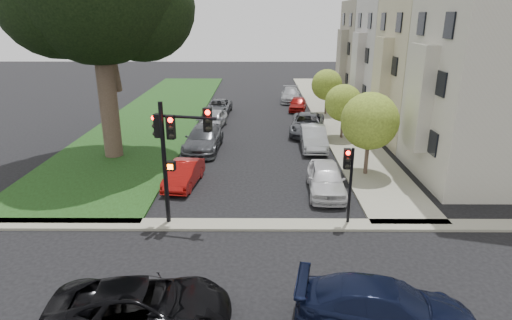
{
  "coord_description": "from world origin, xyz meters",
  "views": [
    {
      "loc": [
        0.12,
        -14.58,
        8.68
      ],
      "look_at": [
        0.0,
        5.0,
        2.0
      ],
      "focal_mm": 30.0,
      "sensor_mm": 36.0,
      "label": 1
    }
  ],
  "objects_px": {
    "small_tree_c": "(327,85)",
    "small_tree_b": "(343,103)",
    "car_cross_far": "(386,308)",
    "car_parked_5": "(184,174)",
    "car_parked_2": "(307,124)",
    "car_parked_8": "(219,107)",
    "car_parked_1": "(313,138)",
    "car_parked_3": "(298,104)",
    "traffic_signal_main": "(173,142)",
    "car_cross_near": "(141,307)",
    "car_parked_4": "(291,95)",
    "traffic_signal_secondary": "(349,172)",
    "car_parked_6": "(204,139)",
    "small_tree_a": "(370,121)",
    "car_parked_7": "(214,119)",
    "car_parked_0": "(326,179)"
  },
  "relations": [
    {
      "from": "car_parked_8",
      "to": "car_parked_0",
      "type": "bearing_deg",
      "value": -65.78
    },
    {
      "from": "small_tree_c",
      "to": "small_tree_b",
      "type": "bearing_deg",
      "value": -90.0
    },
    {
      "from": "car_parked_1",
      "to": "car_parked_8",
      "type": "height_order",
      "value": "car_parked_1"
    },
    {
      "from": "car_parked_1",
      "to": "car_parked_3",
      "type": "xyz_separation_m",
      "value": [
        -0.01,
        12.16,
        -0.11
      ]
    },
    {
      "from": "small_tree_a",
      "to": "car_parked_5",
      "type": "distance_m",
      "value": 10.48
    },
    {
      "from": "car_parked_8",
      "to": "traffic_signal_main",
      "type": "bearing_deg",
      "value": -86.42
    },
    {
      "from": "small_tree_c",
      "to": "car_parked_0",
      "type": "height_order",
      "value": "small_tree_c"
    },
    {
      "from": "car_parked_5",
      "to": "car_parked_7",
      "type": "relative_size",
      "value": 0.94
    },
    {
      "from": "car_cross_near",
      "to": "car_parked_2",
      "type": "bearing_deg",
      "value": -23.33
    },
    {
      "from": "traffic_signal_main",
      "to": "traffic_signal_secondary",
      "type": "xyz_separation_m",
      "value": [
        7.27,
        -0.04,
        -1.29
      ]
    },
    {
      "from": "small_tree_a",
      "to": "small_tree_c",
      "type": "relative_size",
      "value": 1.15
    },
    {
      "from": "small_tree_a",
      "to": "car_parked_3",
      "type": "xyz_separation_m",
      "value": [
        -2.37,
        17.23,
        -2.51
      ]
    },
    {
      "from": "car_cross_far",
      "to": "car_parked_1",
      "type": "bearing_deg",
      "value": 10.79
    },
    {
      "from": "small_tree_b",
      "to": "small_tree_c",
      "type": "distance_m",
      "value": 7.91
    },
    {
      "from": "car_parked_6",
      "to": "car_cross_near",
      "type": "bearing_deg",
      "value": -86.26
    },
    {
      "from": "small_tree_a",
      "to": "car_parked_4",
      "type": "relative_size",
      "value": 0.99
    },
    {
      "from": "small_tree_b",
      "to": "car_cross_far",
      "type": "relative_size",
      "value": 0.78
    },
    {
      "from": "small_tree_c",
      "to": "traffic_signal_secondary",
      "type": "bearing_deg",
      "value": -96.15
    },
    {
      "from": "traffic_signal_secondary",
      "to": "car_parked_6",
      "type": "bearing_deg",
      "value": 124.78
    },
    {
      "from": "small_tree_b",
      "to": "small_tree_c",
      "type": "height_order",
      "value": "small_tree_c"
    },
    {
      "from": "car_cross_near",
      "to": "car_parked_2",
      "type": "height_order",
      "value": "car_parked_2"
    },
    {
      "from": "car_parked_0",
      "to": "car_parked_7",
      "type": "xyz_separation_m",
      "value": [
        -7.04,
        13.29,
        -0.06
      ]
    },
    {
      "from": "traffic_signal_main",
      "to": "car_parked_3",
      "type": "height_order",
      "value": "traffic_signal_main"
    },
    {
      "from": "car_cross_near",
      "to": "car_parked_6",
      "type": "xyz_separation_m",
      "value": [
        -0.32,
        17.3,
        0.08
      ]
    },
    {
      "from": "car_parked_1",
      "to": "car_parked_5",
      "type": "relative_size",
      "value": 1.18
    },
    {
      "from": "small_tree_b",
      "to": "car_parked_1",
      "type": "distance_m",
      "value": 3.87
    },
    {
      "from": "car_cross_near",
      "to": "car_parked_8",
      "type": "height_order",
      "value": "car_cross_near"
    },
    {
      "from": "traffic_signal_main",
      "to": "traffic_signal_secondary",
      "type": "height_order",
      "value": "traffic_signal_main"
    },
    {
      "from": "small_tree_c",
      "to": "small_tree_a",
      "type": "bearing_deg",
      "value": -90.0
    },
    {
      "from": "small_tree_c",
      "to": "car_parked_4",
      "type": "xyz_separation_m",
      "value": [
        -2.73,
        6.31,
        -2.04
      ]
    },
    {
      "from": "car_cross_far",
      "to": "car_parked_5",
      "type": "height_order",
      "value": "car_cross_far"
    },
    {
      "from": "car_parked_3",
      "to": "car_parked_4",
      "type": "height_order",
      "value": "car_parked_4"
    },
    {
      "from": "car_parked_8",
      "to": "car_cross_near",
      "type": "bearing_deg",
      "value": -86.27
    },
    {
      "from": "small_tree_a",
      "to": "car_parked_7",
      "type": "height_order",
      "value": "small_tree_a"
    },
    {
      "from": "car_parked_2",
      "to": "traffic_signal_main",
      "type": "bearing_deg",
      "value": -107.1
    },
    {
      "from": "car_parked_2",
      "to": "car_parked_6",
      "type": "height_order",
      "value": "car_parked_6"
    },
    {
      "from": "car_parked_2",
      "to": "car_parked_8",
      "type": "height_order",
      "value": "car_parked_2"
    },
    {
      "from": "car_parked_1",
      "to": "car_cross_far",
      "type": "bearing_deg",
      "value": -88.73
    },
    {
      "from": "car_parked_2",
      "to": "car_parked_5",
      "type": "relative_size",
      "value": 1.39
    },
    {
      "from": "traffic_signal_secondary",
      "to": "car_parked_7",
      "type": "distance_m",
      "value": 18.4
    },
    {
      "from": "traffic_signal_secondary",
      "to": "car_parked_7",
      "type": "bearing_deg",
      "value": 113.75
    },
    {
      "from": "small_tree_b",
      "to": "car_parked_3",
      "type": "distance_m",
      "value": 10.25
    },
    {
      "from": "traffic_signal_secondary",
      "to": "car_cross_far",
      "type": "bearing_deg",
      "value": -91.19
    },
    {
      "from": "car_parked_8",
      "to": "traffic_signal_secondary",
      "type": "bearing_deg",
      "value": -68.1
    },
    {
      "from": "car_cross_far",
      "to": "car_parked_0",
      "type": "xyz_separation_m",
      "value": [
        -0.2,
        10.06,
        0.02
      ]
    },
    {
      "from": "small_tree_c",
      "to": "car_cross_near",
      "type": "bearing_deg",
      "value": -108.65
    },
    {
      "from": "car_parked_1",
      "to": "traffic_signal_main",
      "type": "bearing_deg",
      "value": -121.54
    },
    {
      "from": "car_parked_1",
      "to": "car_parked_4",
      "type": "xyz_separation_m",
      "value": [
        -0.38,
        16.61,
        -0.06
      ]
    },
    {
      "from": "small_tree_b",
      "to": "car_parked_3",
      "type": "bearing_deg",
      "value": 103.61
    },
    {
      "from": "traffic_signal_secondary",
      "to": "car_parked_0",
      "type": "xyz_separation_m",
      "value": [
        -0.34,
        3.47,
        -1.66
      ]
    }
  ]
}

